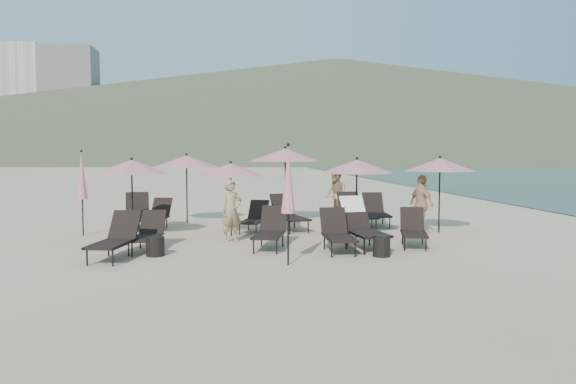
{
  "coord_description": "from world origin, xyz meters",
  "views": [
    {
      "loc": [
        -1.97,
        -12.25,
        2.21
      ],
      "look_at": [
        -0.25,
        3.5,
        1.1
      ],
      "focal_mm": 35.0,
      "sensor_mm": 36.0,
      "label": 1
    }
  ],
  "objects": [
    {
      "name": "umbrella_open_1",
      "position": [
        -1.86,
        2.6,
        1.76
      ],
      "size": [
        1.85,
        1.85,
        2.0
      ],
      "color": "black",
      "rests_on": "ground"
    },
    {
      "name": "umbrella_open_3",
      "position": [
        -3.22,
        5.53,
        1.94
      ],
      "size": [
        2.04,
        2.04,
        2.2
      ],
      "color": "black",
      "rests_on": "ground"
    },
    {
      "name": "lounger_11",
      "position": [
        1.8,
        3.81,
        0.48
      ],
      "size": [
        0.91,
        1.86,
        1.03
      ],
      "rotation": [
        0.0,
        0.0,
        0.13
      ],
      "color": "black",
      "rests_on": "ground"
    },
    {
      "name": "lounger_10",
      "position": [
        2.54,
        4.34,
        0.45
      ],
      "size": [
        0.77,
        1.72,
        0.96
      ],
      "rotation": [
        0.0,
        0.0,
        -0.08
      ],
      "color": "black",
      "rests_on": "ground"
    },
    {
      "name": "lounger_2",
      "position": [
        -0.97,
        0.58,
        0.44
      ],
      "size": [
        0.97,
        1.72,
        0.93
      ],
      "rotation": [
        0.0,
        0.0,
        -0.23
      ],
      "color": "black",
      "rests_on": "ground"
    },
    {
      "name": "umbrella_open_2",
      "position": [
        1.38,
        1.98,
        1.86
      ],
      "size": [
        1.95,
        1.95,
        2.1
      ],
      "color": "black",
      "rests_on": "ground"
    },
    {
      "name": "umbrella_open_4",
      "position": [
        -0.14,
        5.21,
        2.14
      ],
      "size": [
        2.25,
        2.25,
        2.42
      ],
      "color": "black",
      "rests_on": "ground"
    },
    {
      "name": "umbrella_closed_0",
      "position": [
        -0.78,
        -1.39,
        1.67
      ],
      "size": [
        0.28,
        0.28,
        2.4
      ],
      "color": "black",
      "rests_on": "ground"
    },
    {
      "name": "side_table_1",
      "position": [
        1.3,
        -0.71,
        0.23
      ],
      "size": [
        0.37,
        0.37,
        0.46
      ],
      "primitive_type": "cylinder",
      "color": "black",
      "rests_on": "ground"
    },
    {
      "name": "ground",
      "position": [
        0.0,
        0.0,
        0.0
      ],
      "size": [
        800.0,
        800.0,
        0.0
      ],
      "primitive_type": "plane",
      "color": "#D6BA8C",
      "rests_on": "ground"
    },
    {
      "name": "lounger_9",
      "position": [
        -0.21,
        3.62,
        0.47
      ],
      "size": [
        1.05,
        1.84,
        1.0
      ],
      "rotation": [
        0.0,
        0.0,
        0.24
      ],
      "color": "black",
      "rests_on": "ground"
    },
    {
      "name": "lounger_3",
      "position": [
        0.49,
        0.04,
        0.43
      ],
      "size": [
        0.65,
        1.62,
        0.93
      ],
      "rotation": [
        0.0,
        0.0,
        -0.02
      ],
      "color": "black",
      "rests_on": "ground"
    },
    {
      "name": "lounger_4",
      "position": [
        1.15,
        0.52,
        0.55
      ],
      "size": [
        0.89,
        1.92,
        1.16
      ],
      "rotation": [
        0.0,
        0.0,
        0.12
      ],
      "color": "black",
      "rests_on": "ground"
    },
    {
      "name": "lounger_7",
      "position": [
        -4.54,
        4.21,
        0.48
      ],
      "size": [
        0.94,
        1.88,
        1.03
      ],
      "rotation": [
        0.0,
        0.0,
        0.15
      ],
      "color": "black",
      "rests_on": "ground"
    },
    {
      "name": "beachgoer_b",
      "position": [
        1.57,
        5.69,
        0.84
      ],
      "size": [
        0.84,
        0.96,
        1.69
      ],
      "primitive_type": "imported",
      "rotation": [
        0.0,
        0.0,
        -1.3
      ],
      "color": "#9E7551",
      "rests_on": "ground"
    },
    {
      "name": "lounger_8",
      "position": [
        -1.21,
        3.41,
        0.39
      ],
      "size": [
        0.98,
        1.57,
        0.84
      ],
      "rotation": [
        0.0,
        0.0,
        -0.31
      ],
      "color": "black",
      "rests_on": "ground"
    },
    {
      "name": "umbrella_closed_1",
      "position": [
        -5.79,
        3.11,
        1.59
      ],
      "size": [
        0.27,
        0.27,
        2.29
      ],
      "color": "black",
      "rests_on": "ground"
    },
    {
      "name": "lounger_6",
      "position": [
        -4.02,
        4.24,
        0.41
      ],
      "size": [
        0.89,
        1.6,
        0.87
      ],
      "rotation": [
        0.0,
        0.0,
        -0.22
      ],
      "color": "black",
      "rests_on": "ground"
    },
    {
      "name": "volcanic_headland",
      "position": [
        71.37,
        302.62,
        26.49
      ],
      "size": [
        690.0,
        690.0,
        55.0
      ],
      "color": "brown",
      "rests_on": "ground"
    },
    {
      "name": "lounger_5",
      "position": [
        2.42,
        0.53,
        0.41
      ],
      "size": [
        0.95,
        1.61,
        0.87
      ],
      "rotation": [
        0.0,
        0.0,
        -0.26
      ],
      "color": "black",
      "rests_on": "ground"
    },
    {
      "name": "lounger_1",
      "position": [
        -3.76,
        0.61,
        0.4
      ],
      "size": [
        0.74,
        1.56,
        0.86
      ],
      "rotation": [
        0.0,
        0.0,
        -0.12
      ],
      "color": "black",
      "rests_on": "ground"
    },
    {
      "name": "umbrella_open_0",
      "position": [
        -4.4,
        2.51,
        1.85
      ],
      "size": [
        1.95,
        1.95,
        2.09
      ],
      "color": "black",
      "rests_on": "ground"
    },
    {
      "name": "umbrella_open_5",
      "position": [
        3.87,
        2.63,
        1.89
      ],
      "size": [
        1.98,
        1.98,
        2.13
      ],
      "color": "black",
      "rests_on": "ground"
    },
    {
      "name": "beachgoer_c",
      "position": [
        3.35,
        2.58,
        0.8
      ],
      "size": [
        0.65,
        1.01,
        1.61
      ],
      "primitive_type": "imported",
      "rotation": [
        0.0,
        0.0,
        1.87
      ],
      "color": "tan",
      "rests_on": "ground"
    },
    {
      "name": "beachgoer_a",
      "position": [
        -1.86,
        1.56,
        0.77
      ],
      "size": [
        0.67,
        0.58,
        1.55
      ],
      "primitive_type": "imported",
      "rotation": [
        0.0,
        0.0,
        0.46
      ],
      "color": "#A28058",
      "rests_on": "ground"
    },
    {
      "name": "lounger_0",
      "position": [
        -4.29,
        -0.35,
        0.44
      ],
      "size": [
        0.94,
        1.74,
        0.95
      ],
      "rotation": [
        0.0,
        0.0,
        -0.2
      ],
      "color": "black",
      "rests_on": "ground"
    },
    {
      "name": "hotel_skyline",
      "position": [
        -93.62,
        271.21,
        24.18
      ],
      "size": [
        109.0,
        82.0,
        55.0
      ],
      "color": "beige",
      "rests_on": "ground"
    },
    {
      "name": "side_table_0",
      "position": [
        -3.51,
        -0.11,
        0.21
      ],
      "size": [
        0.4,
        0.4,
        0.41
      ],
      "primitive_type": "cylinder",
      "color": "black",
      "rests_on": "ground"
    }
  ]
}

